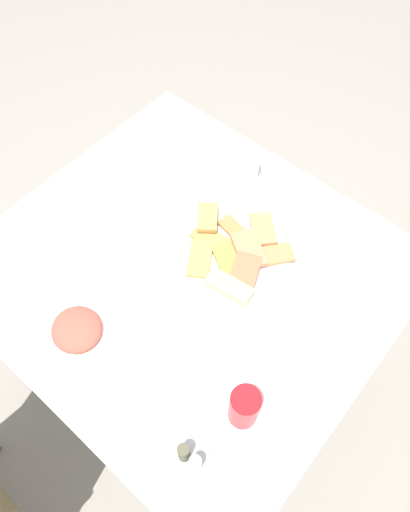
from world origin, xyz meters
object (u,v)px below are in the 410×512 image
object	(u,v)px
dining_table	(189,281)
soda_can	(244,407)
paper_napkin	(355,238)
salad_plate_greens	(77,331)
drinking_glass	(245,165)
spoon	(352,242)
pide_platter	(232,253)
condiment_caddy	(190,460)
fork	(359,233)

from	to	relation	value
dining_table	soda_can	size ratio (longest dim) A/B	8.51
dining_table	soda_can	xyz separation A→B (m)	(-0.35, 0.21, 0.14)
dining_table	paper_napkin	distance (m)	0.47
salad_plate_greens	drinking_glass	bearing A→B (deg)	-89.70
drinking_glass	spoon	xyz separation A→B (m)	(-0.37, -0.00, -0.04)
pide_platter	dining_table	bearing A→B (deg)	57.62
pide_platter	soda_can	world-z (taller)	soda_can
paper_napkin	spoon	world-z (taller)	spoon
spoon	condiment_caddy	distance (m)	0.71
pide_platter	salad_plate_greens	distance (m)	0.44
salad_plate_greens	paper_napkin	world-z (taller)	salad_plate_greens
dining_table	spoon	world-z (taller)	spoon
soda_can	fork	xyz separation A→B (m)	(0.06, -0.59, -0.06)
pide_platter	drinking_glass	size ratio (longest dim) A/B	3.36
soda_can	paper_napkin	world-z (taller)	soda_can
drinking_glass	pide_platter	bearing A→B (deg)	121.24
soda_can	fork	world-z (taller)	soda_can
drinking_glass	paper_napkin	xyz separation A→B (m)	(-0.37, -0.02, -0.05)
salad_plate_greens	soda_can	bearing A→B (deg)	-165.93
drinking_glass	dining_table	bearing A→B (deg)	103.25
condiment_caddy	drinking_glass	bearing A→B (deg)	-60.09
soda_can	pide_platter	bearing A→B (deg)	-47.98
dining_table	condiment_caddy	distance (m)	0.49
pide_platter	soda_can	distance (m)	0.42
pide_platter	drinking_glass	distance (m)	0.29
salad_plate_greens	drinking_glass	size ratio (longest dim) A/B	2.09
spoon	condiment_caddy	bearing A→B (deg)	84.73
pide_platter	spoon	size ratio (longest dim) A/B	2.03
pide_platter	paper_napkin	distance (m)	0.35
pide_platter	fork	distance (m)	0.36
soda_can	condiment_caddy	bearing A→B (deg)	81.14
condiment_caddy	dining_table	bearing A→B (deg)	-47.87
fork	spoon	distance (m)	0.04
dining_table	paper_napkin	bearing A→B (deg)	-128.33
dining_table	soda_can	world-z (taller)	soda_can
pide_platter	soda_can	xyz separation A→B (m)	(-0.28, 0.31, 0.05)
drinking_glass	condiment_caddy	world-z (taller)	drinking_glass
soda_can	fork	distance (m)	0.60
dining_table	drinking_glass	distance (m)	0.38
soda_can	condiment_caddy	xyz separation A→B (m)	(0.02, 0.15, -0.04)
pide_platter	paper_napkin	world-z (taller)	pide_platter
pide_platter	condiment_caddy	xyz separation A→B (m)	(-0.26, 0.46, 0.01)
drinking_glass	paper_napkin	distance (m)	0.38
pide_platter	paper_napkin	xyz separation A→B (m)	(-0.22, -0.26, -0.01)
salad_plate_greens	paper_napkin	size ratio (longest dim) A/B	1.28
pide_platter	spoon	xyz separation A→B (m)	(-0.22, -0.25, -0.01)
fork	dining_table	bearing A→B (deg)	45.99
salad_plate_greens	spoon	world-z (taller)	salad_plate_greens
drinking_glass	spoon	world-z (taller)	drinking_glass
drinking_glass	condiment_caddy	xyz separation A→B (m)	(-0.40, 0.70, -0.02)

